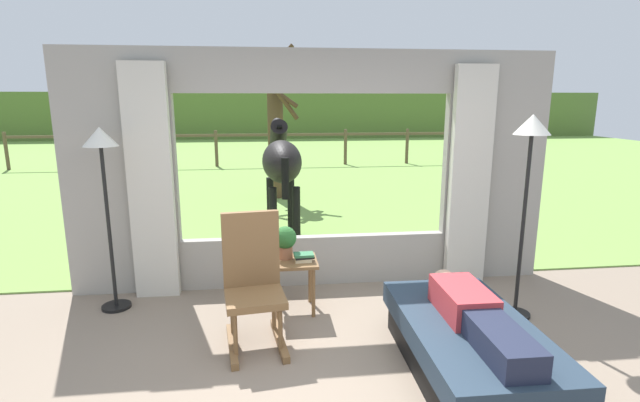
% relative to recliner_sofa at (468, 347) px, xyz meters
% --- Properties ---
extents(back_wall_with_window, '(5.20, 0.12, 2.55)m').
position_rel_recliner_sofa_xyz_m(back_wall_with_window, '(-0.95, 1.93, 1.03)').
color(back_wall_with_window, '#9E998E').
rests_on(back_wall_with_window, ground_plane).
extents(curtain_panel_left, '(0.44, 0.10, 2.40)m').
position_rel_recliner_sofa_xyz_m(curtain_panel_left, '(-2.64, 1.79, 0.98)').
color(curtain_panel_left, beige).
rests_on(curtain_panel_left, ground_plane).
extents(curtain_panel_right, '(0.44, 0.10, 2.40)m').
position_rel_recliner_sofa_xyz_m(curtain_panel_right, '(0.74, 1.79, 0.98)').
color(curtain_panel_right, beige).
rests_on(curtain_panel_right, ground_plane).
extents(outdoor_pasture_lawn, '(36.00, 21.68, 0.02)m').
position_rel_recliner_sofa_xyz_m(outdoor_pasture_lawn, '(-0.95, 12.83, -0.21)').
color(outdoor_pasture_lawn, '#759E47').
rests_on(outdoor_pasture_lawn, ground_plane).
extents(distant_hill_ridge, '(36.00, 2.00, 2.40)m').
position_rel_recliner_sofa_xyz_m(distant_hill_ridge, '(-0.95, 22.67, 0.98)').
color(distant_hill_ridge, '#567132').
rests_on(distant_hill_ridge, ground_plane).
extents(recliner_sofa, '(0.92, 1.71, 0.42)m').
position_rel_recliner_sofa_xyz_m(recliner_sofa, '(0.00, 0.00, 0.00)').
color(recliner_sofa, black).
rests_on(recliner_sofa, ground_plane).
extents(reclining_person, '(0.35, 1.43, 0.22)m').
position_rel_recliner_sofa_xyz_m(reclining_person, '(0.00, -0.05, 0.30)').
color(reclining_person, '#B23338').
rests_on(reclining_person, recliner_sofa).
extents(rocking_chair, '(0.54, 0.73, 1.12)m').
position_rel_recliner_sofa_xyz_m(rocking_chair, '(-1.61, 0.70, 0.33)').
color(rocking_chair, brown).
rests_on(rocking_chair, ground_plane).
extents(side_table, '(0.44, 0.44, 0.52)m').
position_rel_recliner_sofa_xyz_m(side_table, '(-1.23, 1.26, 0.21)').
color(side_table, brown).
rests_on(side_table, ground_plane).
extents(potted_plant, '(0.22, 0.22, 0.32)m').
position_rel_recliner_sofa_xyz_m(potted_plant, '(-1.31, 1.32, 0.48)').
color(potted_plant, '#9E6042').
rests_on(potted_plant, side_table).
extents(book_stack, '(0.20, 0.14, 0.08)m').
position_rel_recliner_sofa_xyz_m(book_stack, '(-1.14, 1.20, 0.34)').
color(book_stack, beige).
rests_on(book_stack, side_table).
extents(floor_lamp_left, '(0.32, 0.32, 1.79)m').
position_rel_recliner_sofa_xyz_m(floor_lamp_left, '(-2.99, 1.52, 1.23)').
color(floor_lamp_left, black).
rests_on(floor_lamp_left, ground_plane).
extents(floor_lamp_right, '(0.32, 0.32, 1.91)m').
position_rel_recliner_sofa_xyz_m(floor_lamp_right, '(0.88, 0.89, 1.33)').
color(floor_lamp_right, black).
rests_on(floor_lamp_right, ground_plane).
extents(horse, '(0.60, 1.81, 1.73)m').
position_rel_recliner_sofa_xyz_m(horse, '(-1.24, 3.73, 0.94)').
color(horse, black).
rests_on(horse, outdoor_pasture_lawn).
extents(pasture_tree, '(1.30, 1.53, 3.15)m').
position_rel_recliner_sofa_xyz_m(pasture_tree, '(-1.27, 6.68, 1.33)').
color(pasture_tree, '#4C3823').
rests_on(pasture_tree, outdoor_pasture_lawn).
extents(pasture_fence_line, '(16.10, 0.10, 1.10)m').
position_rel_recliner_sofa_xyz_m(pasture_fence_line, '(-0.95, 11.55, 0.53)').
color(pasture_fence_line, brown).
rests_on(pasture_fence_line, outdoor_pasture_lawn).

